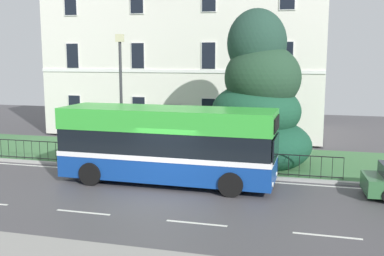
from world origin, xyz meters
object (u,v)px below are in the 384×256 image
object	(u,v)px
evergreen_tree	(259,106)
street_lamp_post	(121,90)
georgian_townhouse	(193,36)
single_decker_bus	(168,144)

from	to	relation	value
evergreen_tree	street_lamp_post	world-z (taller)	evergreen_tree
georgian_townhouse	single_decker_bus	world-z (taller)	georgian_townhouse
georgian_townhouse	single_decker_bus	xyz separation A→B (m)	(2.62, -13.93, -5.05)
single_decker_bus	street_lamp_post	bearing A→B (deg)	142.06
georgian_townhouse	street_lamp_post	size ratio (longest dim) A/B	2.99
street_lamp_post	evergreen_tree	bearing A→B (deg)	14.39
evergreen_tree	single_decker_bus	size ratio (longest dim) A/B	0.87
single_decker_bus	evergreen_tree	bearing A→B (deg)	52.62
evergreen_tree	street_lamp_post	distance (m)	6.71
georgian_townhouse	evergreen_tree	world-z (taller)	georgian_townhouse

